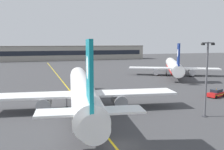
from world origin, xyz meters
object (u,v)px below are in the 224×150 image
Objects in this scene: airliner_foreground at (82,91)px; service_car_nearest at (216,93)px; airliner_background at (174,66)px; apron_lamp_post at (206,78)px; safety_cone_by_nose_gear at (68,91)px.

airliner_foreground reaches higher than service_car_nearest.
airliner_background reaches higher than service_car_nearest.
service_car_nearest is at bearing 42.96° from apron_lamp_post.
safety_cone_by_nose_gear is (-28.59, 14.78, -0.51)m from service_car_nearest.
airliner_foreground is 75.23× the size of safety_cone_by_nose_gear.
service_car_nearest is (-10.37, -32.34, -2.44)m from airliner_background.
apron_lamp_post is 31.24m from safety_cone_by_nose_gear.
safety_cone_by_nose_gear is at bearing -155.75° from airliner_background.
airliner_foreground is 1.14× the size of airliner_background.
service_car_nearest reaches higher than safety_cone_by_nose_gear.
airliner_foreground reaches higher than apron_lamp_post.
apron_lamp_post is at bearing -137.04° from service_car_nearest.
apron_lamp_post is (17.04, -9.41, 2.63)m from airliner_foreground.
service_car_nearest is (11.60, 10.80, -5.23)m from apron_lamp_post.
apron_lamp_post is at bearing -116.99° from airliner_background.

